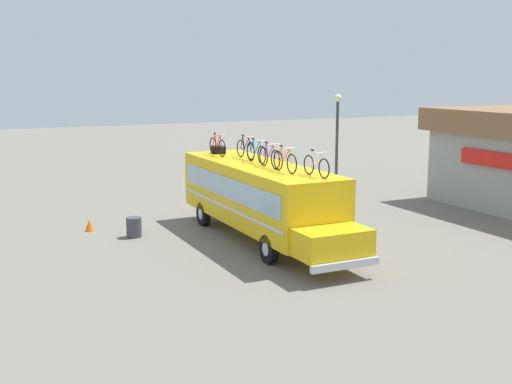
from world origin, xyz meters
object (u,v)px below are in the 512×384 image
rooftop_bicycle_3 (256,153)px  traffic_cone (89,225)px  luggage_bag_1 (218,150)px  street_lamp (337,136)px  rooftop_bicycle_4 (269,157)px  bus (261,196)px  rooftop_bicycle_5 (285,161)px  rooftop_bicycle_1 (217,146)px  rooftop_bicycle_6 (316,165)px  rooftop_bicycle_2 (246,149)px  trash_bin (134,227)px

rooftop_bicycle_3 → traffic_cone: rooftop_bicycle_3 is taller
luggage_bag_1 → street_lamp: (-0.07, 6.23, 0.35)m
rooftop_bicycle_4 → traffic_cone: (-5.09, -5.78, -3.13)m
bus → rooftop_bicycle_5: 2.60m
bus → rooftop_bicycle_1: rooftop_bicycle_1 is taller
rooftop_bicycle_1 → rooftop_bicycle_6: bearing=6.7°
rooftop_bicycle_1 → rooftop_bicycle_4: size_ratio=1.04×
rooftop_bicycle_1 → rooftop_bicycle_2: 1.60m
rooftop_bicycle_1 → luggage_bag_1: bearing=154.3°
rooftop_bicycle_6 → traffic_cone: bearing=-141.3°
luggage_bag_1 → rooftop_bicycle_1: (0.67, -0.32, 0.24)m
rooftop_bicycle_5 → traffic_cone: size_ratio=3.54×
trash_bin → rooftop_bicycle_6: bearing=38.6°
trash_bin → street_lamp: bearing=98.7°
rooftop_bicycle_5 → trash_bin: bearing=-136.9°
rooftop_bicycle_1 → street_lamp: size_ratio=0.32×
traffic_cone → rooftop_bicycle_4: bearing=48.6°
rooftop_bicycle_4 → rooftop_bicycle_1: bearing=-175.0°
rooftop_bicycle_2 → rooftop_bicycle_6: bearing=1.5°
rooftop_bicycle_3 → rooftop_bicycle_1: bearing=-169.7°
rooftop_bicycle_6 → rooftop_bicycle_1: bearing=-173.3°
rooftop_bicycle_5 → street_lamp: 8.81m
rooftop_bicycle_2 → street_lamp: 6.28m
rooftop_bicycle_1 → rooftop_bicycle_3: rooftop_bicycle_1 is taller
rooftop_bicycle_1 → rooftop_bicycle_5: bearing=3.5°
luggage_bag_1 → rooftop_bicycle_2: 2.17m
traffic_cone → street_lamp: (0.14, 11.96, 3.24)m
luggage_bag_1 → traffic_cone: 6.42m
bus → trash_bin: 5.26m
rooftop_bicycle_4 → trash_bin: size_ratio=2.13×
bus → rooftop_bicycle_3: 1.75m
rooftop_bicycle_3 → rooftop_bicycle_6: rooftop_bicycle_3 is taller
rooftop_bicycle_4 → rooftop_bicycle_2: bearing=173.9°
bus → rooftop_bicycle_6: rooftop_bicycle_6 is taller
rooftop_bicycle_6 → bus: bearing=-173.0°
rooftop_bicycle_3 → rooftop_bicycle_4: (1.43, -0.14, -0.00)m
rooftop_bicycle_3 → trash_bin: (-1.91, -4.50, -2.97)m
bus → rooftop_bicycle_6: 3.80m
rooftop_bicycle_2 → rooftop_bicycle_4: (2.76, -0.30, -0.01)m
trash_bin → traffic_cone: size_ratio=1.63×
rooftop_bicycle_1 → rooftop_bicycle_5: rooftop_bicycle_1 is taller
luggage_bag_1 → rooftop_bicycle_3: size_ratio=0.41×
rooftop_bicycle_5 → luggage_bag_1: bearing=-179.9°
rooftop_bicycle_3 → traffic_cone: bearing=-121.8°
trash_bin → luggage_bag_1: bearing=109.8°
rooftop_bicycle_3 → rooftop_bicycle_2: bearing=173.2°
bus → rooftop_bicycle_4: bearing=-1.1°
trash_bin → rooftop_bicycle_5: bearing=43.1°
rooftop_bicycle_3 → rooftop_bicycle_6: size_ratio=1.02×
rooftop_bicycle_1 → street_lamp: street_lamp is taller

